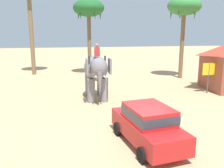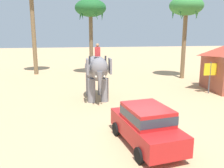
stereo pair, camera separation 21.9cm
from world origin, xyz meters
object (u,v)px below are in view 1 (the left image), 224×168
object	(u,v)px
signboard_yellow	(209,71)
palm_tree_near_hut	(184,8)
palm_tree_left_of_road	(89,10)
car_sedan_foreground	(148,124)
elephant_with_mahout	(96,71)

from	to	relation	value
signboard_yellow	palm_tree_near_hut	bearing A→B (deg)	83.85
palm_tree_left_of_road	signboard_yellow	bearing A→B (deg)	-49.21
car_sedan_foreground	palm_tree_left_of_road	world-z (taller)	palm_tree_left_of_road
palm_tree_near_hut	signboard_yellow	bearing A→B (deg)	-96.15
car_sedan_foreground	palm_tree_near_hut	bearing A→B (deg)	59.82
car_sedan_foreground	palm_tree_near_hut	xyz separation A→B (m)	(7.89, 13.57, 5.82)
palm_tree_left_of_road	palm_tree_near_hut	bearing A→B (deg)	-21.07
elephant_with_mahout	palm_tree_near_hut	world-z (taller)	palm_tree_near_hut
palm_tree_near_hut	elephant_with_mahout	bearing A→B (deg)	-145.61
palm_tree_near_hut	signboard_yellow	size ratio (longest dim) A/B	3.28
car_sedan_foreground	elephant_with_mahout	distance (m)	7.47
elephant_with_mahout	signboard_yellow	xyz separation A→B (m)	(8.53, 0.24, -0.30)
elephant_with_mahout	palm_tree_left_of_road	bearing A→B (deg)	87.73
car_sedan_foreground	signboard_yellow	xyz separation A→B (m)	(7.24, 7.51, 0.76)
palm_tree_near_hut	signboard_yellow	distance (m)	7.91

